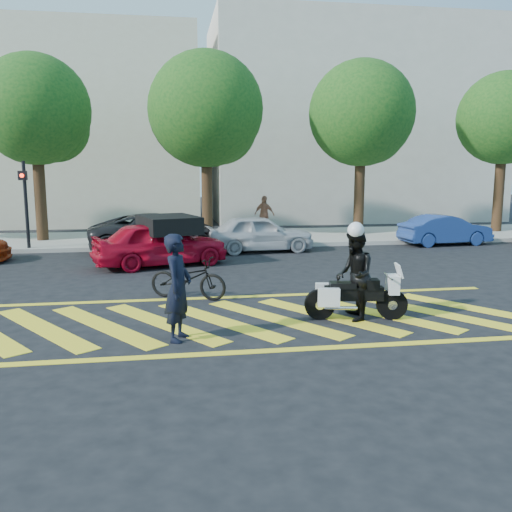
{
  "coord_description": "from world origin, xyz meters",
  "views": [
    {
      "loc": [
        -1.51,
        -10.27,
        2.98
      ],
      "look_at": [
        0.34,
        1.33,
        1.05
      ],
      "focal_mm": 38.0,
      "sensor_mm": 36.0,
      "label": 1
    }
  ],
  "objects": [
    {
      "name": "crosswalk",
      "position": [
        -0.04,
        0.0,
        0.0
      ],
      "size": [
        12.33,
        4.0,
        0.01
      ],
      "color": "yellow",
      "rests_on": "ground"
    },
    {
      "name": "ground",
      "position": [
        0.0,
        0.0,
        0.0
      ],
      "size": [
        90.0,
        90.0,
        0.0
      ],
      "primitive_type": "plane",
      "color": "black",
      "rests_on": "ground"
    },
    {
      "name": "building_right",
      "position": [
        9.0,
        21.0,
        5.5
      ],
      "size": [
        16.0,
        8.0,
        11.0
      ],
      "primitive_type": "cube",
      "color": "beige",
      "rests_on": "ground"
    },
    {
      "name": "tree_far_right",
      "position": [
        13.13,
        12.06,
        4.94
      ],
      "size": [
        4.0,
        4.0,
        7.1
      ],
      "color": "black",
      "rests_on": "ground"
    },
    {
      "name": "police_motorcycle",
      "position": [
        2.04,
        -0.31,
        0.49
      ],
      "size": [
        2.02,
        0.76,
        0.89
      ],
      "rotation": [
        0.0,
        0.0,
        -0.16
      ],
      "color": "black",
      "rests_on": "ground"
    },
    {
      "name": "tree_left",
      "position": [
        -6.37,
        12.06,
        4.99
      ],
      "size": [
        4.2,
        4.2,
        7.26
      ],
      "color": "black",
      "rests_on": "ground"
    },
    {
      "name": "bicycle",
      "position": [
        -1.14,
        1.92,
        0.48
      ],
      "size": [
        1.93,
        1.37,
        0.96
      ],
      "primitive_type": "imported",
      "rotation": [
        0.0,
        0.0,
        1.12
      ],
      "color": "black",
      "rests_on": "ground"
    },
    {
      "name": "tree_right",
      "position": [
        6.63,
        12.06,
        5.05
      ],
      "size": [
        4.4,
        4.4,
        7.41
      ],
      "color": "black",
      "rests_on": "ground"
    },
    {
      "name": "officer_moto",
      "position": [
        2.03,
        -0.32,
        0.89
      ],
      "size": [
        0.81,
        0.97,
        1.79
      ],
      "primitive_type": "imported",
      "rotation": [
        0.0,
        0.0,
        -1.74
      ],
      "color": "black",
      "rests_on": "ground"
    },
    {
      "name": "parked_right",
      "position": [
        9.02,
        9.2,
        0.58
      ],
      "size": [
        3.64,
        1.57,
        1.16
      ],
      "primitive_type": "imported",
      "rotation": [
        0.0,
        0.0,
        1.67
      ],
      "color": "navy",
      "rests_on": "ground"
    },
    {
      "name": "red_convertible",
      "position": [
        -1.83,
        6.3,
        0.69
      ],
      "size": [
        4.35,
        2.8,
        1.38
      ],
      "primitive_type": "imported",
      "rotation": [
        0.0,
        0.0,
        1.89
      ],
      "color": "#B4081F",
      "rests_on": "ground"
    },
    {
      "name": "parked_mid_left",
      "position": [
        -1.89,
        9.2,
        0.68
      ],
      "size": [
        4.96,
        2.36,
        1.36
      ],
      "primitive_type": "imported",
      "rotation": [
        0.0,
        0.0,
        1.59
      ],
      "color": "black",
      "rests_on": "ground"
    },
    {
      "name": "officer_bike",
      "position": [
        -1.4,
        -1.07,
        0.93
      ],
      "size": [
        0.65,
        0.79,
        1.87
      ],
      "primitive_type": "imported",
      "rotation": [
        0.0,
        0.0,
        1.24
      ],
      "color": "black",
      "rests_on": "ground"
    },
    {
      "name": "parked_mid_right",
      "position": [
        1.6,
        8.62,
        0.66
      ],
      "size": [
        3.96,
        1.85,
        1.31
      ],
      "primitive_type": "imported",
      "rotation": [
        0.0,
        0.0,
        1.65
      ],
      "color": "#B3B4B7",
      "rests_on": "ground"
    },
    {
      "name": "tree_center",
      "position": [
        0.13,
        12.06,
        5.1
      ],
      "size": [
        4.6,
        4.6,
        7.56
      ],
      "color": "black",
      "rests_on": "ground"
    },
    {
      "name": "signal_pole",
      "position": [
        -6.5,
        9.74,
        1.92
      ],
      "size": [
        0.28,
        0.43,
        3.2
      ],
      "color": "black",
      "rests_on": "ground"
    },
    {
      "name": "building_left",
      "position": [
        -8.0,
        21.0,
        5.0
      ],
      "size": [
        16.0,
        8.0,
        10.0
      ],
      "primitive_type": "cube",
      "color": "beige",
      "rests_on": "ground"
    },
    {
      "name": "pedestrian_right",
      "position": [
        2.53,
        12.82,
        0.96
      ],
      "size": [
        0.99,
        0.89,
        1.62
      ],
      "primitive_type": "imported",
      "rotation": [
        0.0,
        0.0,
        2.49
      ],
      "color": "#985F45",
      "rests_on": "sidewalk"
    },
    {
      "name": "sidewalk",
      "position": [
        0.0,
        12.0,
        0.07
      ],
      "size": [
        60.0,
        5.0,
        0.15
      ],
      "primitive_type": "cube",
      "color": "#9E998E",
      "rests_on": "ground"
    }
  ]
}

